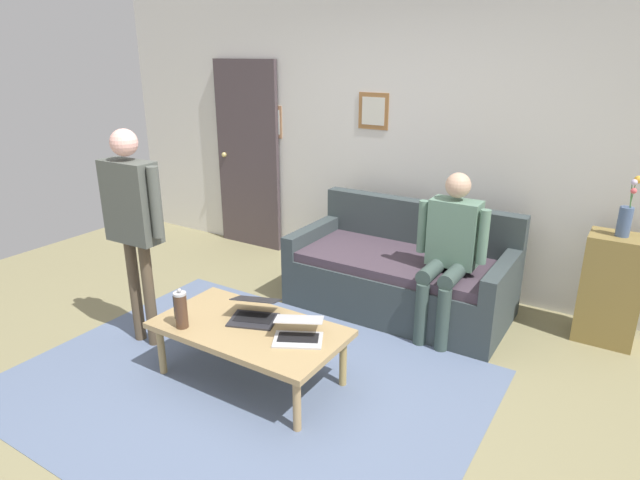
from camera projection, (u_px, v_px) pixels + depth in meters
ground_plane at (270, 382)px, 3.65m from camera, size 7.68×7.68×0.00m
area_rug at (242, 385)px, 3.61m from camera, size 3.05×2.31×0.01m
back_wall at (409, 140)px, 4.96m from camera, size 7.04×0.11×2.70m
interior_door at (248, 156)px, 5.93m from camera, size 0.82×0.09×2.05m
couch at (401, 275)px, 4.63m from camera, size 1.83×0.92×0.88m
coffee_table at (249, 332)px, 3.57m from camera, size 1.28×0.69×0.40m
laptop_left at (298, 332)px, 3.40m from camera, size 0.40×0.39×0.13m
laptop_center at (254, 313)px, 3.65m from camera, size 0.40×0.40×0.16m
french_press at (181, 310)px, 3.51m from camera, size 0.10×0.08×0.28m
side_shelf at (611, 289)px, 4.06m from camera, size 0.42×0.32×0.85m
flower_vase at (626, 216)px, 3.87m from camera, size 0.11×0.09×0.45m
person_standing at (132, 212)px, 3.82m from camera, size 0.58×0.20×1.63m
person_seated at (450, 246)px, 4.08m from camera, size 0.55×0.51×1.28m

